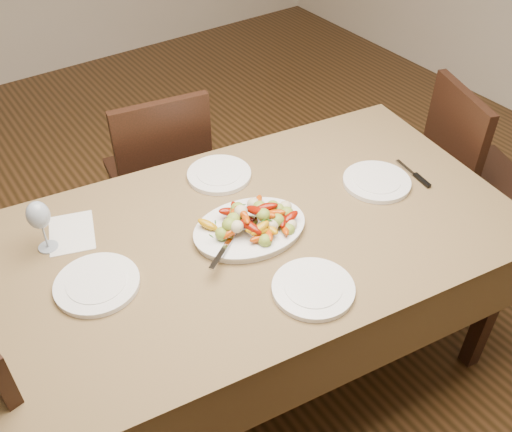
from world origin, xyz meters
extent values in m
plane|color=#3E2713|center=(0.00, 0.00, 0.00)|extent=(6.00, 6.00, 0.00)
cube|color=brown|center=(-0.24, -0.21, 0.38)|extent=(1.97, 1.28, 0.76)
ellipsoid|color=white|center=(-0.27, -0.21, 0.77)|extent=(0.42, 0.34, 0.02)
cylinder|color=white|center=(-0.80, -0.14, 0.77)|extent=(0.27, 0.27, 0.02)
cylinder|color=white|center=(0.29, -0.25, 0.77)|extent=(0.26, 0.26, 0.02)
cylinder|color=white|center=(-0.18, 0.13, 0.77)|extent=(0.25, 0.25, 0.02)
cylinder|color=white|center=(-0.26, -0.54, 0.77)|extent=(0.26, 0.26, 0.02)
cube|color=silver|center=(-0.77, 0.14, 0.76)|extent=(0.21, 0.25, 0.00)
camera|label=1|loc=(-1.09, -1.42, 2.08)|focal=40.00mm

